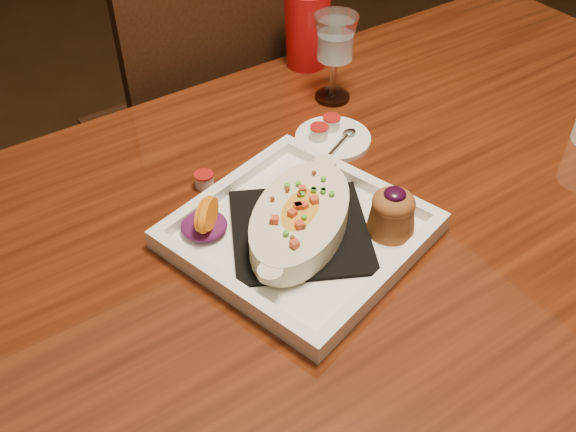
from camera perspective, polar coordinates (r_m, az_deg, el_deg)
table at (r=1.05m, az=8.20°, el=-2.36°), size 1.50×0.90×0.75m
chair_far at (r=1.55m, az=-7.67°, el=7.38°), size 0.42×0.42×0.93m
plate at (r=0.89m, az=1.68°, el=-0.72°), size 0.37×0.37×0.08m
goblet at (r=1.15m, az=4.22°, el=15.10°), size 0.08×0.08×0.16m
saucer at (r=1.08m, az=3.89°, el=7.02°), size 0.13×0.13×0.09m
creamer_loose at (r=0.99m, az=-7.46°, el=3.20°), size 0.03×0.03×0.02m
red_tumbler at (r=1.27m, az=1.69°, el=16.29°), size 0.09×0.09×0.15m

